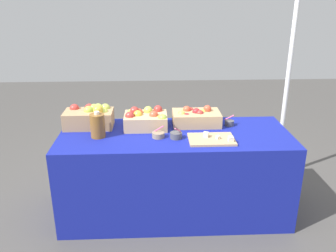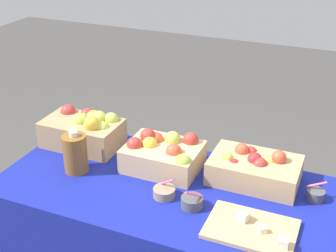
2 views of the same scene
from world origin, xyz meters
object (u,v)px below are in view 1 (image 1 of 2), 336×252
at_px(apple_crate_left, 91,117).
at_px(apple_crate_middle, 146,119).
at_px(cutting_board_front, 212,139).
at_px(sample_bowl_mid, 229,123).
at_px(tent_pole, 289,73).
at_px(sample_bowl_near, 158,135).
at_px(cider_jug, 98,126).
at_px(apple_crate_right, 196,117).
at_px(sample_bowl_far, 176,135).

xyz_separation_m(apple_crate_left, apple_crate_middle, (0.47, -0.04, -0.01)).
distance_m(cutting_board_front, sample_bowl_mid, 0.38).
height_order(apple_crate_middle, tent_pole, tent_pole).
bearing_deg(tent_pole, sample_bowl_near, -152.54).
xyz_separation_m(sample_bowl_near, cider_jug, (-0.48, 0.03, 0.07)).
bearing_deg(apple_crate_middle, apple_crate_right, 7.71).
height_order(apple_crate_middle, sample_bowl_mid, apple_crate_middle).
distance_m(sample_bowl_near, sample_bowl_far, 0.14).
bearing_deg(sample_bowl_mid, apple_crate_right, 171.22).
height_order(sample_bowl_mid, tent_pole, tent_pole).
relative_size(apple_crate_left, cutting_board_front, 1.15).
height_order(cutting_board_front, tent_pole, tent_pole).
distance_m(apple_crate_left, tent_pole, 1.89).
relative_size(apple_crate_middle, sample_bowl_near, 3.61).
xyz_separation_m(sample_bowl_mid, tent_pole, (0.64, 0.41, 0.35)).
distance_m(cider_jug, tent_pole, 1.87).
bearing_deg(cider_jug, apple_crate_right, 17.16).
xyz_separation_m(apple_crate_left, apple_crate_right, (0.91, 0.01, -0.02)).
xyz_separation_m(apple_crate_right, sample_bowl_near, (-0.33, -0.29, -0.04)).
distance_m(apple_crate_right, cider_jug, 0.85).
bearing_deg(sample_bowl_far, cider_jug, 174.54).
bearing_deg(sample_bowl_mid, sample_bowl_far, -151.36).
height_order(apple_crate_right, tent_pole, tent_pole).
distance_m(apple_crate_middle, cider_jug, 0.42).
bearing_deg(tent_pole, sample_bowl_far, -148.80).
relative_size(cider_jug, tent_pole, 0.10).
height_order(apple_crate_left, cider_jug, cider_jug).
height_order(apple_crate_left, tent_pole, tent_pole).
distance_m(apple_crate_middle, apple_crate_right, 0.44).
xyz_separation_m(apple_crate_right, cider_jug, (-0.81, -0.25, 0.03)).
relative_size(sample_bowl_near, cider_jug, 0.46).
relative_size(apple_crate_left, sample_bowl_far, 3.86).
distance_m(sample_bowl_far, tent_pole, 1.36).
distance_m(apple_crate_middle, sample_bowl_near, 0.25).
height_order(cutting_board_front, sample_bowl_near, sample_bowl_near).
distance_m(apple_crate_right, sample_bowl_mid, 0.30).
distance_m(apple_crate_right, tent_pole, 1.04).
distance_m(cutting_board_front, cider_jug, 0.91).
distance_m(sample_bowl_mid, sample_bowl_far, 0.55).
bearing_deg(sample_bowl_far, apple_crate_right, 57.91).
relative_size(apple_crate_middle, tent_pole, 0.16).
bearing_deg(cider_jug, sample_bowl_far, -5.46).
height_order(sample_bowl_near, sample_bowl_mid, sample_bowl_near).
bearing_deg(apple_crate_left, apple_crate_middle, -5.44).
height_order(apple_crate_middle, cider_jug, cider_jug).
bearing_deg(cutting_board_front, cider_jug, 172.65).
xyz_separation_m(sample_bowl_mid, sample_bowl_far, (-0.49, -0.27, 0.00)).
bearing_deg(sample_bowl_far, apple_crate_left, 157.42).
height_order(apple_crate_right, cutting_board_front, apple_crate_right).
height_order(apple_crate_left, apple_crate_right, apple_crate_left).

